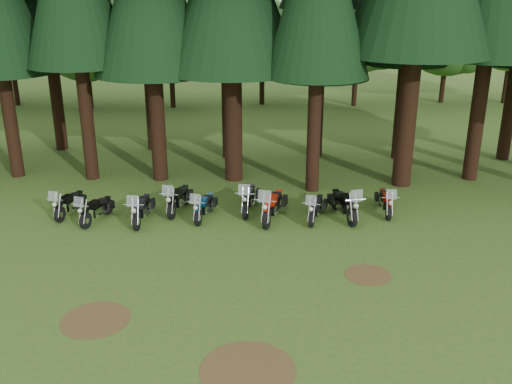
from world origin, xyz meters
TOP-DOWN VIEW (x-y plane):
  - ground at (0.00, 0.00)m, footprint 120.00×120.00m
  - decid_1 at (-15.99, 25.76)m, footprint 7.91×7.69m
  - decid_2 at (-10.43, 24.78)m, footprint 6.72×6.53m
  - decid_3 at (-4.71, 25.13)m, footprint 6.12×5.95m
  - decid_4 at (1.58, 26.32)m, footprint 5.93×5.76m
  - decid_5 at (8.29, 25.71)m, footprint 8.45×8.21m
  - decid_6 at (14.85, 27.01)m, footprint 7.06×6.86m
  - dirt_patch_0 at (-3.00, -2.00)m, footprint 1.80×1.80m
  - dirt_patch_1 at (4.50, 0.50)m, footprint 1.40×1.40m
  - dirt_patch_2 at (1.00, -4.00)m, footprint 2.20×2.20m
  - motorcycle_0 at (-5.91, 5.14)m, footprint 0.70×2.04m
  - motorcycle_1 at (-4.74, 4.55)m, footprint 0.88×2.03m
  - motorcycle_2 at (-3.07, 4.53)m, footprint 0.43×2.24m
  - motorcycle_3 at (-1.87, 5.55)m, footprint 0.71×2.26m
  - motorcycle_4 at (-0.82, 4.88)m, footprint 0.69×2.08m
  - motorcycle_5 at (0.82, 5.62)m, footprint 0.59×2.31m
  - motorcycle_6 at (1.71, 4.75)m, footprint 0.95×2.46m
  - motorcycle_7 at (3.30, 4.78)m, footprint 0.82×2.04m
  - motorcycle_8 at (4.36, 4.96)m, footprint 0.84×2.37m
  - motorcycle_9 at (6.00, 5.46)m, footprint 0.39×2.05m

SIDE VIEW (x-z plane):
  - ground at x=0.00m, z-range 0.00..0.00m
  - dirt_patch_0 at x=-3.00m, z-range 0.00..0.01m
  - dirt_patch_1 at x=4.50m, z-range 0.00..0.01m
  - dirt_patch_2 at x=1.00m, z-range 0.00..0.01m
  - motorcycle_0 at x=-5.91m, z-range -0.21..1.07m
  - motorcycle_1 at x=-4.74m, z-range -0.21..1.08m
  - motorcycle_9 at x=6.00m, z-range -0.21..1.08m
  - motorcycle_7 at x=3.30m, z-range -0.22..1.08m
  - motorcycle_4 at x=-0.82m, z-range -0.22..1.09m
  - motorcycle_2 at x=-3.07m, z-range -0.23..1.18m
  - motorcycle_3 at x=-1.87m, z-range -0.24..1.19m
  - motorcycle_5 at x=0.82m, z-range -0.24..1.21m
  - motorcycle_8 at x=4.36m, z-range -0.25..1.25m
  - motorcycle_6 at x=1.71m, z-range -0.26..1.30m
  - decid_4 at x=1.58m, z-range 0.67..8.07m
  - decid_3 at x=-4.71m, z-range 0.69..8.34m
  - decid_2 at x=-10.43m, z-range 0.76..9.15m
  - decid_6 at x=14.85m, z-range 0.79..9.61m
  - decid_1 at x=-15.99m, z-range 0.89..10.77m
  - decid_5 at x=8.29m, z-range 0.95..11.51m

